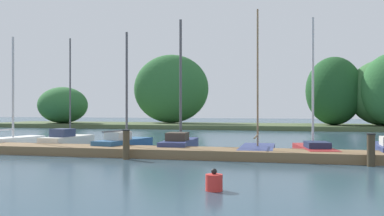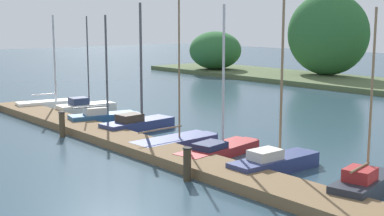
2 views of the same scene
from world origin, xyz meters
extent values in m
cube|color=brown|center=(0.00, 12.96, 0.17)|extent=(27.16, 1.80, 0.35)
ellipsoid|color=#2D6633|center=(-11.00, 40.03, 3.96)|extent=(8.02, 4.21, 7.11)
ellipsoid|color=#2D6633|center=(-21.47, 36.54, 2.25)|extent=(4.96, 5.18, 3.69)
cube|color=white|center=(-11.51, 14.61, 0.26)|extent=(1.65, 3.99, 0.51)
cube|color=white|center=(-11.22, 16.33, 0.23)|extent=(0.72, 1.05, 0.43)
cylinder|color=#B7B7BC|center=(-11.46, 14.90, 2.95)|extent=(0.11, 0.11, 4.88)
cylinder|color=#B7B7BC|center=(-11.57, 14.24, 0.90)|extent=(0.31, 1.48, 0.07)
cube|color=silver|center=(-8.78, 15.33, 0.29)|extent=(1.37, 3.12, 0.58)
cube|color=silver|center=(-8.66, 16.69, 0.26)|extent=(0.68, 0.81, 0.49)
cube|color=#2D3856|center=(-8.82, 14.95, 0.76)|extent=(0.91, 0.98, 0.37)
cylinder|color=#4C4C51|center=(-8.76, 15.56, 2.94)|extent=(0.08, 0.08, 4.74)
cube|color=#285684|center=(-5.56, 14.54, 0.27)|extent=(1.71, 3.42, 0.54)
cube|color=#285684|center=(-5.25, 15.98, 0.24)|extent=(0.73, 0.92, 0.46)
cube|color=beige|center=(-5.64, 14.14, 0.72)|extent=(0.97, 1.12, 0.35)
cylinder|color=#4C4C51|center=(-5.50, 14.78, 2.94)|extent=(0.10, 0.10, 4.80)
cylinder|color=#4C4C51|center=(-5.68, 13.97, 0.93)|extent=(0.45, 1.83, 0.06)
cube|color=navy|center=(-3.07, 14.90, 0.27)|extent=(1.39, 3.63, 0.53)
cube|color=navy|center=(-3.19, 16.49, 0.24)|extent=(0.69, 0.93, 0.45)
cube|color=#3D3328|center=(-3.04, 14.45, 0.70)|extent=(0.93, 1.13, 0.34)
cylinder|color=#4C4C51|center=(-3.09, 15.16, 3.20)|extent=(0.12, 0.12, 5.34)
cube|color=navy|center=(0.38, 14.37, 0.18)|extent=(1.46, 3.71, 0.35)
cube|color=navy|center=(0.32, 16.01, 0.16)|extent=(0.76, 0.94, 0.30)
cylinder|color=#7F6647|center=(0.37, 14.64, 3.19)|extent=(0.08, 0.08, 5.68)
cylinder|color=#7F6647|center=(0.40, 13.66, 0.81)|extent=(0.13, 2.17, 0.06)
cube|color=maroon|center=(2.64, 14.70, 0.18)|extent=(1.80, 4.07, 0.37)
cube|color=maroon|center=(2.33, 16.44, 0.16)|extent=(0.79, 1.08, 0.31)
cube|color=#1E2847|center=(2.72, 14.21, 0.48)|extent=(1.04, 1.31, 0.24)
cylinder|color=#B7B7BC|center=(2.59, 14.99, 3.01)|extent=(0.10, 0.10, 5.29)
cube|color=navy|center=(5.45, 14.68, 0.25)|extent=(1.09, 3.55, 0.51)
cube|color=navy|center=(5.49, 16.27, 0.23)|extent=(0.57, 0.90, 0.43)
cube|color=beige|center=(5.44, 14.24, 0.67)|extent=(0.78, 1.08, 0.33)
cylinder|color=#7F6647|center=(5.46, 14.95, 4.12)|extent=(0.09, 0.09, 7.22)
cube|color=#232833|center=(8.81, 14.78, 0.28)|extent=(1.57, 3.03, 0.56)
cube|color=#232833|center=(8.55, 16.05, 0.25)|extent=(0.69, 0.82, 0.47)
cube|color=maroon|center=(8.88, 14.42, 0.74)|extent=(0.92, 1.00, 0.36)
cylinder|color=#7F6647|center=(8.76, 14.99, 2.99)|extent=(0.07, 0.07, 4.87)
cylinder|color=#7F6647|center=(8.88, 14.41, 0.95)|extent=(0.33, 1.31, 0.07)
cylinder|color=#4C3D28|center=(-4.26, 11.72, 0.54)|extent=(0.25, 0.25, 1.08)
cylinder|color=black|center=(-4.26, 11.72, 1.10)|extent=(0.29, 0.29, 0.04)
cylinder|color=#3D3323|center=(4.34, 11.79, 0.52)|extent=(0.25, 0.25, 1.05)
cylinder|color=black|center=(4.34, 11.79, 1.07)|extent=(0.29, 0.29, 0.04)
camera|label=1|loc=(2.06, -3.54, 1.91)|focal=40.79mm
camera|label=2|loc=(16.96, 1.44, 5.03)|focal=49.56mm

